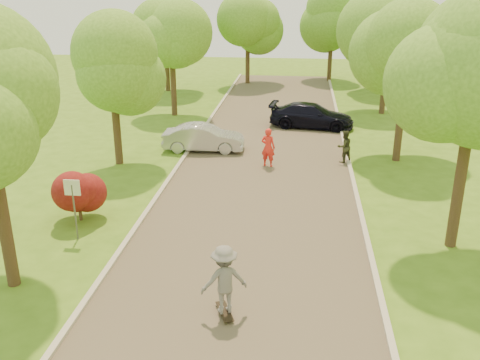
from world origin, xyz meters
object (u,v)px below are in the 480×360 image
at_px(skateboarder, 224,280).
at_px(person_olive, 344,147).
at_px(silver_sedan, 204,138).
at_px(dark_sedan, 312,116).
at_px(longboard, 225,312).
at_px(street_sign, 73,197).
at_px(person_striped, 268,147).

bearing_deg(skateboarder, person_olive, -129.16).
xyz_separation_m(silver_sedan, dark_sedan, (5.60, 5.35, 0.04)).
height_order(silver_sedan, skateboarder, skateboarder).
distance_m(silver_sedan, skateboarder, 14.66).
bearing_deg(longboard, silver_sedan, -100.12).
distance_m(dark_sedan, skateboarder, 19.82).
xyz_separation_m(longboard, skateboarder, (0.00, -0.00, 0.97)).
distance_m(dark_sedan, person_olive, 6.61).
bearing_deg(longboard, person_olive, -129.16).
relative_size(skateboarder, person_olive, 1.20).
bearing_deg(person_olive, silver_sedan, -40.15).
relative_size(street_sign, dark_sedan, 0.44).
height_order(longboard, person_olive, person_olive).
height_order(dark_sedan, person_olive, person_olive).
relative_size(dark_sedan, skateboarder, 2.62).
height_order(dark_sedan, person_striped, person_striped).
bearing_deg(longboard, person_striped, -114.08).
xyz_separation_m(street_sign, longboard, (5.64, -3.82, -1.46)).
relative_size(skateboarder, person_striped, 1.02).
height_order(skateboarder, person_striped, skateboarder).
bearing_deg(dark_sedan, skateboarder, -179.69).
height_order(dark_sedan, longboard, dark_sedan).
height_order(street_sign, skateboarder, street_sign).
distance_m(skateboarder, person_olive, 13.81).
height_order(longboard, person_striped, person_striped).
bearing_deg(person_striped, dark_sedan, -89.90).
bearing_deg(street_sign, silver_sedan, 76.60).
bearing_deg(silver_sedan, person_olive, -100.82).
relative_size(street_sign, person_striped, 1.17).
xyz_separation_m(dark_sedan, person_striped, (-2.12, -7.45, 0.21)).
xyz_separation_m(longboard, person_striped, (0.34, 12.21, 0.83)).
xyz_separation_m(skateboarder, person_olive, (3.96, 13.23, -0.29)).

